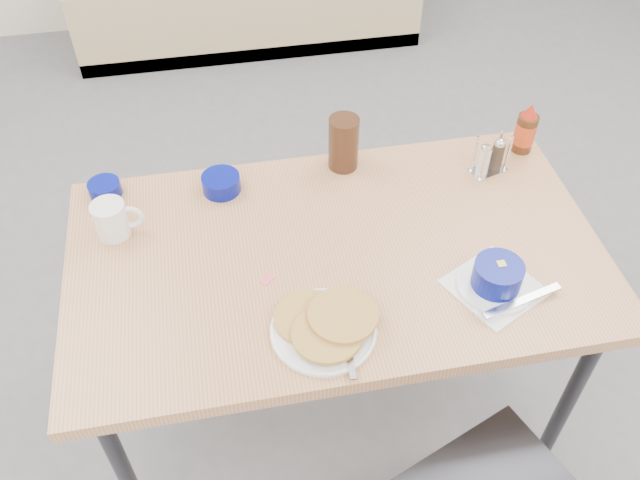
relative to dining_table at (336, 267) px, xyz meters
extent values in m
plane|color=slate|center=(0.00, -0.25, -0.70)|extent=(6.00, 6.00, 0.00)
cube|color=tan|center=(0.00, 2.47, -0.47)|extent=(1.90, 0.55, 0.45)
cube|color=#2D2D33|center=(0.00, 2.47, -0.66)|extent=(1.90, 0.55, 0.08)
cube|color=tan|center=(0.00, 0.00, 0.04)|extent=(1.40, 0.80, 0.04)
cylinder|color=#2D2D33|center=(-0.62, -0.32, -0.34)|extent=(0.04, 0.04, 0.72)
cylinder|color=#2D2D33|center=(0.62, -0.32, -0.34)|extent=(0.04, 0.04, 0.72)
cylinder|color=#2D2D33|center=(-0.62, 0.32, -0.34)|extent=(0.04, 0.04, 0.72)
cylinder|color=#2D2D33|center=(0.62, 0.32, -0.34)|extent=(0.04, 0.04, 0.72)
cylinder|color=#2D2D33|center=(0.36, -0.43, -0.46)|extent=(0.03, 0.03, 0.47)
cylinder|color=white|center=(-0.08, -0.25, 0.07)|extent=(0.25, 0.25, 0.01)
cylinder|color=tan|center=(-0.11, -0.21, 0.08)|extent=(0.17, 0.17, 0.01)
cylinder|color=tan|center=(-0.08, -0.28, 0.09)|extent=(0.17, 0.17, 0.01)
cylinder|color=tan|center=(-0.03, -0.24, 0.10)|extent=(0.17, 0.17, 0.01)
cube|color=silver|center=(-0.04, -0.34, 0.08)|extent=(0.02, 0.11, 0.00)
cylinder|color=white|center=(-0.57, 0.18, 0.11)|extent=(0.09, 0.09, 0.10)
cylinder|color=black|center=(-0.57, 0.18, 0.16)|extent=(0.08, 0.08, 0.00)
torus|color=white|center=(-0.52, 0.17, 0.11)|extent=(0.08, 0.02, 0.08)
cube|color=white|center=(0.36, -0.19, 0.06)|extent=(0.27, 0.27, 0.00)
cylinder|color=white|center=(0.36, -0.19, 0.07)|extent=(0.19, 0.19, 0.01)
cylinder|color=#050E77|center=(0.36, -0.19, 0.11)|extent=(0.12, 0.12, 0.07)
cylinder|color=white|center=(0.36, -0.19, 0.14)|extent=(0.11, 0.11, 0.01)
cube|color=#F4DB60|center=(0.37, -0.19, 0.14)|extent=(0.02, 0.02, 0.01)
cube|color=silver|center=(0.41, -0.26, 0.08)|extent=(0.22, 0.08, 0.01)
cylinder|color=#050E77|center=(-0.60, 0.34, 0.08)|extent=(0.09, 0.09, 0.04)
cylinder|color=#050E77|center=(-0.27, 0.30, 0.09)|extent=(0.11, 0.11, 0.05)
cylinder|color=#361E11|center=(0.09, 0.34, 0.15)|extent=(0.11, 0.11, 0.17)
cube|color=silver|center=(0.51, 0.24, 0.06)|extent=(0.12, 0.09, 0.00)
cylinder|color=silver|center=(0.47, 0.20, 0.13)|extent=(0.01, 0.01, 0.12)
cylinder|color=silver|center=(0.55, 0.23, 0.13)|extent=(0.01, 0.01, 0.12)
cylinder|color=silver|center=(0.46, 0.24, 0.13)|extent=(0.01, 0.01, 0.12)
cylinder|color=silver|center=(0.54, 0.27, 0.13)|extent=(0.01, 0.01, 0.12)
cylinder|color=silver|center=(0.48, 0.23, 0.11)|extent=(0.04, 0.04, 0.08)
cylinder|color=#3F3326|center=(0.53, 0.24, 0.11)|extent=(0.04, 0.04, 0.08)
cylinder|color=#47230F|center=(0.64, 0.31, 0.12)|extent=(0.06, 0.06, 0.12)
cylinder|color=orange|center=(0.64, 0.31, 0.13)|extent=(0.06, 0.06, 0.07)
cone|color=#AE2011|center=(0.64, 0.31, 0.20)|extent=(0.05, 0.05, 0.04)
cube|color=#F45168|center=(-0.19, -0.06, 0.06)|extent=(0.04, 0.04, 0.00)
camera|label=1|loc=(-0.26, -1.18, 1.37)|focal=38.00mm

